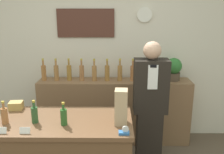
# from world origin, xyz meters

# --- Properties ---
(back_wall) EXTENTS (5.20, 0.09, 2.70)m
(back_wall) POSITION_xyz_m (-0.00, 2.00, 1.35)
(back_wall) COLOR beige
(back_wall) RESTS_ON ground_plane
(back_shelf) EXTENTS (2.18, 0.36, 0.94)m
(back_shelf) POSITION_xyz_m (0.17, 1.76, 0.47)
(back_shelf) COLOR brown
(back_shelf) RESTS_ON ground_plane
(shopkeeper) EXTENTS (0.40, 0.25, 1.59)m
(shopkeeper) POSITION_xyz_m (0.60, 1.14, 0.79)
(shopkeeper) COLOR black
(shopkeeper) RESTS_ON ground_plane
(potted_plant) EXTENTS (0.23, 0.23, 0.32)m
(potted_plant) POSITION_xyz_m (1.01, 1.79, 1.11)
(potted_plant) COLOR #4C3D2D
(potted_plant) RESTS_ON back_shelf
(paper_bag) EXTENTS (0.12, 0.13, 0.33)m
(paper_bag) POSITION_xyz_m (0.23, 0.43, 1.09)
(paper_bag) COLOR tan
(paper_bag) RESTS_ON display_counter
(tape_dispenser) EXTENTS (0.09, 0.06, 0.07)m
(tape_dispenser) POSITION_xyz_m (0.25, 0.23, 0.94)
(tape_dispenser) COLOR #2D66A8
(tape_dispenser) RESTS_ON display_counter
(price_card_left) EXTENTS (0.09, 0.02, 0.06)m
(price_card_left) POSITION_xyz_m (-0.79, 0.23, 0.95)
(price_card_left) COLOR white
(price_card_left) RESTS_ON display_counter
(price_card_right) EXTENTS (0.09, 0.02, 0.06)m
(price_card_right) POSITION_xyz_m (-0.59, 0.23, 0.95)
(price_card_right) COLOR white
(price_card_right) RESTS_ON display_counter
(gift_box) EXTENTS (0.15, 0.13, 0.08)m
(gift_box) POSITION_xyz_m (-0.86, 0.75, 0.96)
(gift_box) COLOR tan
(gift_box) RESTS_ON display_counter
(counter_bottle_0) EXTENTS (0.06, 0.06, 0.22)m
(counter_bottle_0) POSITION_xyz_m (-0.84, 0.42, 1.00)
(counter_bottle_0) COLOR #A16739
(counter_bottle_0) RESTS_ON display_counter
(counter_bottle_1) EXTENTS (0.06, 0.06, 0.22)m
(counter_bottle_1) POSITION_xyz_m (-0.57, 0.44, 1.00)
(counter_bottle_1) COLOR #2B502A
(counter_bottle_1) RESTS_ON display_counter
(counter_bottle_2) EXTENTS (0.06, 0.06, 0.22)m
(counter_bottle_2) POSITION_xyz_m (-0.29, 0.40, 1.00)
(counter_bottle_2) COLOR #285824
(counter_bottle_2) RESTS_ON display_counter
(shelf_bottle_0) EXTENTS (0.07, 0.07, 0.32)m
(shelf_bottle_0) POSITION_xyz_m (-0.84, 1.76, 1.06)
(shelf_bottle_0) COLOR #A06635
(shelf_bottle_0) RESTS_ON back_shelf
(shelf_bottle_1) EXTENTS (0.07, 0.07, 0.32)m
(shelf_bottle_1) POSITION_xyz_m (-0.66, 1.76, 1.06)
(shelf_bottle_1) COLOR #A06D3C
(shelf_bottle_1) RESTS_ON back_shelf
(shelf_bottle_2) EXTENTS (0.07, 0.07, 0.32)m
(shelf_bottle_2) POSITION_xyz_m (-0.48, 1.78, 1.06)
(shelf_bottle_2) COLOR olive
(shelf_bottle_2) RESTS_ON back_shelf
(shelf_bottle_3) EXTENTS (0.07, 0.07, 0.32)m
(shelf_bottle_3) POSITION_xyz_m (-0.30, 1.76, 1.06)
(shelf_bottle_3) COLOR #A36B3F
(shelf_bottle_3) RESTS_ON back_shelf
(shelf_bottle_4) EXTENTS (0.07, 0.07, 0.32)m
(shelf_bottle_4) POSITION_xyz_m (-0.12, 1.75, 1.06)
(shelf_bottle_4) COLOR #A26E3C
(shelf_bottle_4) RESTS_ON back_shelf
(shelf_bottle_5) EXTENTS (0.07, 0.07, 0.32)m
(shelf_bottle_5) POSITION_xyz_m (0.06, 1.75, 1.06)
(shelf_bottle_5) COLOR olive
(shelf_bottle_5) RESTS_ON back_shelf
(shelf_bottle_6) EXTENTS (0.07, 0.07, 0.32)m
(shelf_bottle_6) POSITION_xyz_m (0.24, 1.77, 1.06)
(shelf_bottle_6) COLOR #A47139
(shelf_bottle_6) RESTS_ON back_shelf
(shelf_bottle_7) EXTENTS (0.07, 0.07, 0.32)m
(shelf_bottle_7) POSITION_xyz_m (0.42, 1.76, 1.06)
(shelf_bottle_7) COLOR #A36439
(shelf_bottle_7) RESTS_ON back_shelf
(shelf_bottle_8) EXTENTS (0.07, 0.07, 0.32)m
(shelf_bottle_8) POSITION_xyz_m (0.61, 1.77, 1.06)
(shelf_bottle_8) COLOR #9F6E36
(shelf_bottle_8) RESTS_ON back_shelf
(shelf_bottle_9) EXTENTS (0.07, 0.07, 0.32)m
(shelf_bottle_9) POSITION_xyz_m (0.79, 1.75, 1.06)
(shelf_bottle_9) COLOR #A16E32
(shelf_bottle_9) RESTS_ON back_shelf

